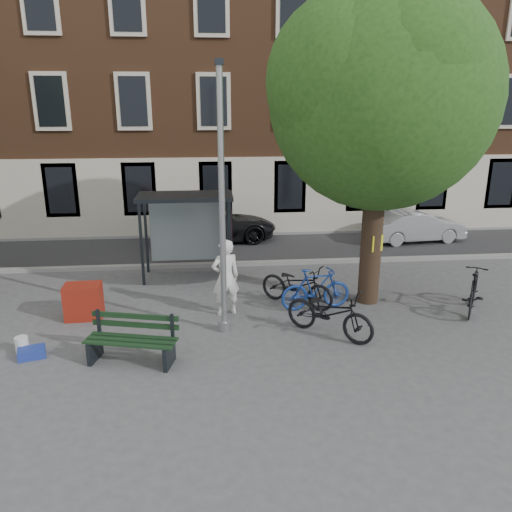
{
  "coord_description": "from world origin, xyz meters",
  "views": [
    {
      "loc": [
        -0.29,
        -10.97,
        5.24
      ],
      "look_at": [
        0.9,
        1.48,
        1.4
      ],
      "focal_mm": 35.0,
      "sensor_mm": 36.0,
      "label": 1
    }
  ],
  "objects_px": {
    "lamppost": "(222,217)",
    "bike_d": "(474,291)",
    "bike_b": "(316,289)",
    "bike_c": "(330,313)",
    "car_silver": "(416,226)",
    "red_stand": "(84,301)",
    "notice_sign": "(377,255)",
    "car_dark": "(214,224)",
    "bike_a": "(297,285)",
    "painter": "(226,277)",
    "bench": "(132,342)",
    "bus_shelter": "(199,216)"
  },
  "relations": [
    {
      "from": "bus_shelter",
      "to": "car_dark",
      "type": "relative_size",
      "value": 0.58
    },
    {
      "from": "bus_shelter",
      "to": "bike_a",
      "type": "xyz_separation_m",
      "value": [
        2.61,
        -2.69,
        -1.35
      ]
    },
    {
      "from": "car_dark",
      "to": "red_stand",
      "type": "relative_size",
      "value": 5.43
    },
    {
      "from": "painter",
      "to": "bike_b",
      "type": "relative_size",
      "value": 1.06
    },
    {
      "from": "lamppost",
      "to": "bike_c",
      "type": "distance_m",
      "value": 3.32
    },
    {
      "from": "bike_d",
      "to": "car_dark",
      "type": "relative_size",
      "value": 0.39
    },
    {
      "from": "bike_c",
      "to": "car_dark",
      "type": "bearing_deg",
      "value": 57.08
    },
    {
      "from": "bus_shelter",
      "to": "car_silver",
      "type": "xyz_separation_m",
      "value": [
        8.42,
        3.32,
        -1.3
      ]
    },
    {
      "from": "bike_c",
      "to": "car_silver",
      "type": "distance_m",
      "value": 9.57
    },
    {
      "from": "car_dark",
      "to": "red_stand",
      "type": "height_order",
      "value": "car_dark"
    },
    {
      "from": "bike_b",
      "to": "red_stand",
      "type": "xyz_separation_m",
      "value": [
        -5.96,
        -0.01,
        -0.12
      ]
    },
    {
      "from": "painter",
      "to": "red_stand",
      "type": "distance_m",
      "value": 3.63
    },
    {
      "from": "bike_d",
      "to": "red_stand",
      "type": "xyz_separation_m",
      "value": [
        -10.01,
        0.53,
        -0.13
      ]
    },
    {
      "from": "lamppost",
      "to": "bike_d",
      "type": "height_order",
      "value": "lamppost"
    },
    {
      "from": "bike_c",
      "to": "bike_d",
      "type": "relative_size",
      "value": 1.16
    },
    {
      "from": "car_dark",
      "to": "notice_sign",
      "type": "relative_size",
      "value": 2.53
    },
    {
      "from": "painter",
      "to": "red_stand",
      "type": "relative_size",
      "value": 2.23
    },
    {
      "from": "lamppost",
      "to": "bench",
      "type": "relative_size",
      "value": 3.06
    },
    {
      "from": "painter",
      "to": "car_silver",
      "type": "bearing_deg",
      "value": -156.31
    },
    {
      "from": "red_stand",
      "to": "lamppost",
      "type": "bearing_deg",
      "value": -17.18
    },
    {
      "from": "bus_shelter",
      "to": "bench",
      "type": "distance_m",
      "value": 5.77
    },
    {
      "from": "car_silver",
      "to": "bench",
      "type": "bearing_deg",
      "value": 124.79
    },
    {
      "from": "bike_d",
      "to": "notice_sign",
      "type": "distance_m",
      "value": 2.65
    },
    {
      "from": "bike_a",
      "to": "painter",
      "type": "bearing_deg",
      "value": 141.89
    },
    {
      "from": "bus_shelter",
      "to": "bike_a",
      "type": "relative_size",
      "value": 1.32
    },
    {
      "from": "bike_b",
      "to": "lamppost",
      "type": "bearing_deg",
      "value": 106.36
    },
    {
      "from": "bench",
      "to": "bike_c",
      "type": "height_order",
      "value": "bike_c"
    },
    {
      "from": "bike_a",
      "to": "bike_b",
      "type": "height_order",
      "value": "bike_a"
    },
    {
      "from": "bike_d",
      "to": "red_stand",
      "type": "relative_size",
      "value": 2.14
    },
    {
      "from": "car_silver",
      "to": "notice_sign",
      "type": "relative_size",
      "value": 1.94
    },
    {
      "from": "bike_b",
      "to": "red_stand",
      "type": "bearing_deg",
      "value": 82.36
    },
    {
      "from": "bench",
      "to": "notice_sign",
      "type": "bearing_deg",
      "value": 37.24
    },
    {
      "from": "bus_shelter",
      "to": "car_dark",
      "type": "bearing_deg",
      "value": 83.24
    },
    {
      "from": "painter",
      "to": "bike_c",
      "type": "distance_m",
      "value": 2.82
    },
    {
      "from": "bike_b",
      "to": "bike_c",
      "type": "distance_m",
      "value": 1.6
    },
    {
      "from": "lamppost",
      "to": "car_silver",
      "type": "xyz_separation_m",
      "value": [
        7.81,
        7.42,
        -2.17
      ]
    },
    {
      "from": "car_dark",
      "to": "red_stand",
      "type": "distance_m",
      "value": 8.0
    },
    {
      "from": "bench",
      "to": "notice_sign",
      "type": "relative_size",
      "value": 1.03
    },
    {
      "from": "bike_d",
      "to": "car_silver",
      "type": "xyz_separation_m",
      "value": [
        1.31,
        6.87,
        0.04
      ]
    },
    {
      "from": "bike_b",
      "to": "car_dark",
      "type": "distance_m",
      "value": 7.67
    },
    {
      "from": "lamppost",
      "to": "bike_c",
      "type": "xyz_separation_m",
      "value": [
        2.43,
        -0.5,
        -2.2
      ]
    },
    {
      "from": "bus_shelter",
      "to": "bike_d",
      "type": "height_order",
      "value": "bus_shelter"
    },
    {
      "from": "painter",
      "to": "bike_d",
      "type": "distance_m",
      "value": 6.45
    },
    {
      "from": "bus_shelter",
      "to": "bike_b",
      "type": "distance_m",
      "value": 4.5
    },
    {
      "from": "bike_b",
      "to": "bike_d",
      "type": "relative_size",
      "value": 0.98
    },
    {
      "from": "lamppost",
      "to": "painter",
      "type": "bearing_deg",
      "value": 85.33
    },
    {
      "from": "painter",
      "to": "bike_a",
      "type": "bearing_deg",
      "value": 176.32
    },
    {
      "from": "car_silver",
      "to": "red_stand",
      "type": "distance_m",
      "value": 12.97
    },
    {
      "from": "bus_shelter",
      "to": "painter",
      "type": "relative_size",
      "value": 1.42
    },
    {
      "from": "bike_d",
      "to": "bench",
      "type": "bearing_deg",
      "value": 44.7
    }
  ]
}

